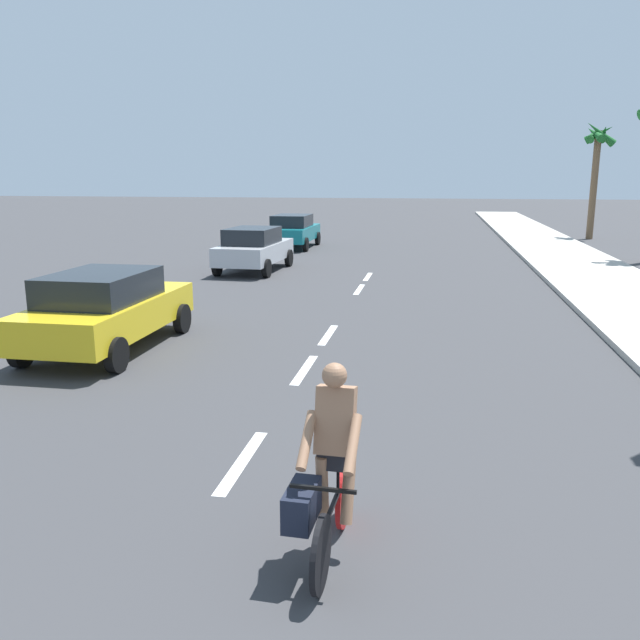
{
  "coord_description": "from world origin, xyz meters",
  "views": [
    {
      "loc": [
        2.19,
        0.61,
        3.39
      ],
      "look_at": [
        0.42,
        10.64,
        1.1
      ],
      "focal_mm": 36.21,
      "sensor_mm": 36.0,
      "label": 1
    }
  ],
  "objects_px": {
    "parked_car_teal": "(293,230)",
    "palm_tree_distant": "(597,151)",
    "parked_car_silver": "(254,248)",
    "parked_car_yellow": "(106,308)",
    "cyclist": "(327,472)"
  },
  "relations": [
    {
      "from": "parked_car_yellow",
      "to": "palm_tree_distant",
      "type": "height_order",
      "value": "palm_tree_distant"
    },
    {
      "from": "parked_car_yellow",
      "to": "palm_tree_distant",
      "type": "distance_m",
      "value": 29.76
    },
    {
      "from": "palm_tree_distant",
      "to": "parked_car_yellow",
      "type": "bearing_deg",
      "value": -119.63
    },
    {
      "from": "parked_car_yellow",
      "to": "parked_car_silver",
      "type": "xyz_separation_m",
      "value": [
        -0.06,
        10.88,
        -0.0
      ]
    },
    {
      "from": "cyclist",
      "to": "parked_car_silver",
      "type": "distance_m",
      "value": 18.06
    },
    {
      "from": "parked_car_silver",
      "to": "palm_tree_distant",
      "type": "xyz_separation_m",
      "value": [
        14.65,
        14.77,
        3.81
      ]
    },
    {
      "from": "parked_car_teal",
      "to": "cyclist",
      "type": "bearing_deg",
      "value": -76.53
    },
    {
      "from": "palm_tree_distant",
      "to": "cyclist",
      "type": "bearing_deg",
      "value": -105.93
    },
    {
      "from": "cyclist",
      "to": "parked_car_yellow",
      "type": "relative_size",
      "value": 0.41
    },
    {
      "from": "cyclist",
      "to": "palm_tree_distant",
      "type": "relative_size",
      "value": 0.29
    },
    {
      "from": "parked_car_yellow",
      "to": "parked_car_teal",
      "type": "bearing_deg",
      "value": 91.27
    },
    {
      "from": "parked_car_silver",
      "to": "parked_car_yellow",
      "type": "bearing_deg",
      "value": -87.29
    },
    {
      "from": "parked_car_teal",
      "to": "palm_tree_distant",
      "type": "bearing_deg",
      "value": 25.53
    },
    {
      "from": "cyclist",
      "to": "parked_car_yellow",
      "type": "bearing_deg",
      "value": -46.69
    },
    {
      "from": "parked_car_teal",
      "to": "palm_tree_distant",
      "type": "height_order",
      "value": "palm_tree_distant"
    }
  ]
}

